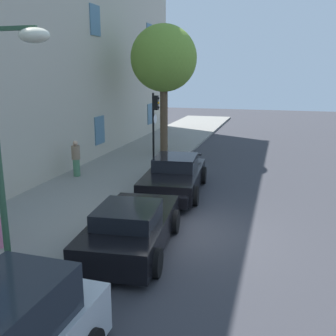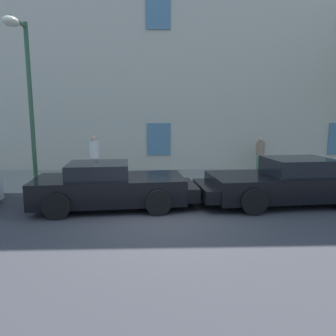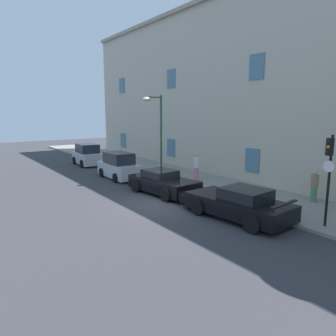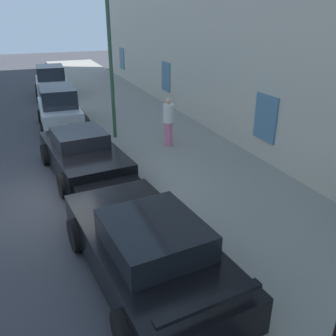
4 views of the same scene
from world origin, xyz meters
name	(u,v)px [view 1 (image 1 of 4)]	position (x,y,z in m)	size (l,w,h in m)	color
ground_plane	(185,233)	(0.00, 0.00, 0.00)	(80.00, 80.00, 0.00)	#333338
sidewalk	(49,216)	(0.00, 4.64, 0.07)	(60.00, 4.48, 0.14)	gray
sportscar_red_lead	(133,226)	(-1.31, 1.16, 0.60)	(4.82, 2.46, 1.33)	black
sportscar_yellow_flank	(173,178)	(3.74, 1.38, 0.63)	(5.25, 2.58, 1.40)	black
tree_near_kerb	(164,59)	(10.81, 3.85, 5.35)	(3.64, 3.64, 7.08)	brown
traffic_light	(155,118)	(6.82, 3.11, 2.60)	(0.44, 0.36, 3.60)	black
street_lamp	(12,113)	(-4.27, 2.44, 3.95)	(0.44, 1.42, 5.49)	#2D5138
pedestrian_strolling	(76,158)	(4.60, 6.09, 0.95)	(0.53, 0.53, 1.61)	#4C7F59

